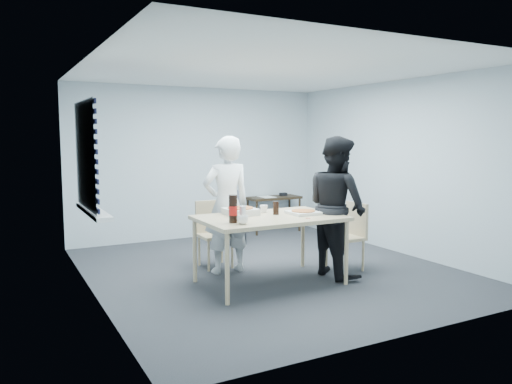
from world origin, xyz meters
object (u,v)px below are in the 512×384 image
chair_far (213,229)px  person_white (227,205)px  side_table (274,201)px  person_black (337,206)px  chair_right (350,231)px  dining_table (270,221)px  mug_b (264,209)px  backpack (235,203)px  mug_a (243,220)px  soda_bottle (233,209)px  stool (235,221)px

chair_far → person_white: 0.54m
side_table → chair_far: bearing=-138.5°
person_black → side_table: 3.00m
chair_right → person_white: (-1.51, 0.63, 0.37)m
dining_table → mug_b: bearing=75.3°
chair_far → side_table: bearing=41.5°
person_black → person_white: bearing=56.8°
backpack → chair_far: bearing=-123.4°
dining_table → mug_a: (-0.52, -0.32, 0.11)m
chair_right → soda_bottle: size_ratio=2.87×
chair_right → side_table: size_ratio=0.90×
person_black → backpack: bearing=8.9°
person_white → backpack: size_ratio=4.44×
person_black → mug_b: (-0.85, 0.36, -0.02)m
side_table → backpack: bearing=-150.2°
person_black → side_table: bearing=-14.5°
dining_table → stool: bearing=75.3°
dining_table → chair_far: (-0.28, 1.09, -0.25)m
chair_far → soda_bottle: 1.39m
backpack → soda_bottle: (-1.15, -2.38, 0.28)m
person_white → soda_bottle: (-0.33, -0.89, 0.08)m
person_white → side_table: size_ratio=1.80×
dining_table → backpack: backpack is taller
dining_table → backpack: (0.58, 2.19, -0.08)m
dining_table → chair_right: size_ratio=1.89×
chair_right → mug_a: 1.86m
stool → soda_bottle: (-1.15, -2.39, 0.59)m
chair_far → stool: size_ratio=1.82×
person_white → soda_bottle: bearing=69.8°
dining_table → backpack: 2.26m
chair_far → person_black: bearing=-43.8°
backpack → mug_a: (-1.10, -2.51, 0.18)m
stool → person_black: bearing=-81.2°
stool → soda_bottle: size_ratio=1.57×
chair_far → chair_right: same height
chair_right → side_table: bearing=81.5°
person_white → stool: 1.79m
chair_far → side_table: size_ratio=0.90×
backpack → stool: bearing=94.5°
mug_a → mug_b: 0.86m
chair_right → stool: 2.25m
stool → soda_bottle: 2.72m
soda_bottle → backpack: bearing=64.2°
mug_b → chair_far: bearing=114.3°
dining_table → mug_b: mug_b is taller
soda_bottle → mug_a: bearing=-67.7°
chair_far → person_white: person_white is taller
mug_b → stool: bearing=75.4°
stool → mug_a: mug_a is taller
chair_far → mug_a: 1.48m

